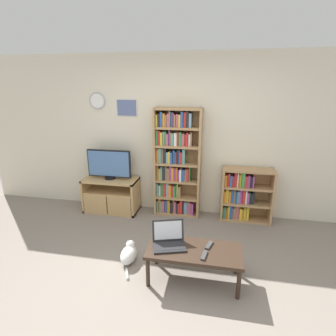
% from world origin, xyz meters
% --- Properties ---
extents(ground_plane, '(18.00, 18.00, 0.00)m').
position_xyz_m(ground_plane, '(0.00, 0.00, 0.00)').
color(ground_plane, gray).
extents(wall_back, '(7.08, 0.09, 2.60)m').
position_xyz_m(wall_back, '(-0.01, 2.08, 1.30)').
color(wall_back, beige).
rests_on(wall_back, ground_plane).
extents(tv_stand, '(0.92, 0.44, 0.59)m').
position_xyz_m(tv_stand, '(-1.11, 1.79, 0.30)').
color(tv_stand, tan).
rests_on(tv_stand, ground_plane).
extents(television, '(0.75, 0.18, 0.50)m').
position_xyz_m(television, '(-1.12, 1.81, 0.84)').
color(television, black).
rests_on(television, tv_stand).
extents(bookshelf_tall, '(0.75, 0.27, 1.78)m').
position_xyz_m(bookshelf_tall, '(-0.01, 1.91, 0.87)').
color(bookshelf_tall, tan).
rests_on(bookshelf_tall, ground_plane).
extents(bookshelf_short, '(0.79, 0.30, 0.87)m').
position_xyz_m(bookshelf_short, '(1.08, 1.90, 0.43)').
color(bookshelf_short, tan).
rests_on(bookshelf_short, ground_plane).
extents(coffee_table, '(1.03, 0.48, 0.39)m').
position_xyz_m(coffee_table, '(0.46, 0.33, 0.35)').
color(coffee_table, '#332319').
rests_on(coffee_table, ground_plane).
extents(laptop, '(0.42, 0.37, 0.26)m').
position_xyz_m(laptop, '(0.17, 0.37, 0.45)').
color(laptop, '#232326').
rests_on(laptop, coffee_table).
extents(remote_near_laptop, '(0.09, 0.17, 0.02)m').
position_xyz_m(remote_near_laptop, '(0.62, 0.43, 0.40)').
color(remote_near_laptop, '#38383A').
rests_on(remote_near_laptop, coffee_table).
extents(remote_far_from_laptop, '(0.07, 0.17, 0.02)m').
position_xyz_m(remote_far_from_laptop, '(0.57, 0.23, 0.40)').
color(remote_far_from_laptop, '#38383A').
rests_on(remote_far_from_laptop, coffee_table).
extents(cat, '(0.20, 0.48, 0.25)m').
position_xyz_m(cat, '(-0.36, 0.51, 0.10)').
color(cat, white).
rests_on(cat, ground_plane).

